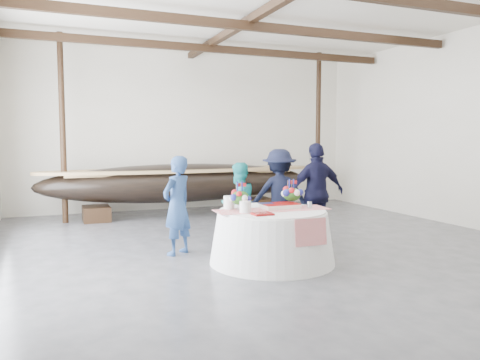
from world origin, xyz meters
name	(u,v)px	position (x,y,z in m)	size (l,w,h in m)	color
floor	(284,253)	(0.00, 0.00, 0.00)	(10.00, 12.00, 0.01)	#3D3D42
wall_back	(190,131)	(0.00, 6.00, 2.25)	(10.00, 0.02, 4.50)	silver
pavilion_structure	(266,31)	(0.00, 0.80, 4.00)	(9.80, 11.76, 4.50)	black
longboat_display	(182,183)	(-0.60, 4.66, 0.87)	(7.30, 1.46, 1.37)	black
banquet_table	(272,236)	(-0.46, -0.48, 0.43)	(2.03, 2.03, 0.87)	white
tabletop_items	(266,200)	(-0.51, -0.34, 1.02)	(1.91, 0.95, 0.40)	red
guest_woman_blue	(177,205)	(-1.76, 0.63, 0.86)	(0.63, 0.41, 1.73)	navy
guest_woman_teal	(238,203)	(-0.46, 1.00, 0.78)	(0.76, 0.59, 1.57)	teal
guest_man_left	(279,194)	(0.44, 1.07, 0.91)	(1.17, 0.67, 1.82)	black
guest_man_right	(317,193)	(1.03, 0.61, 0.97)	(1.14, 0.47, 1.94)	black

